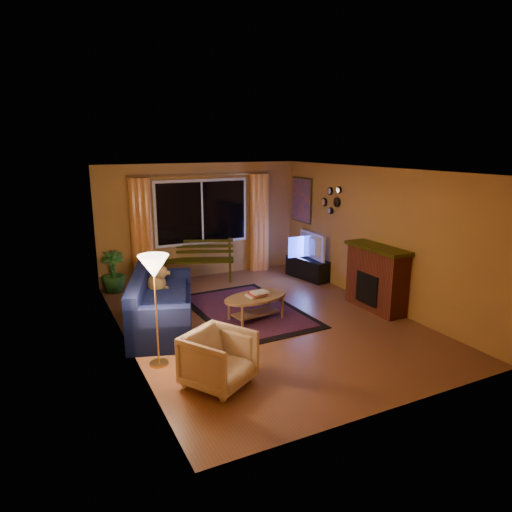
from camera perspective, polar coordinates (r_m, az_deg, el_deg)
name	(u,v)px	position (r m, az deg, el deg)	size (l,w,h in m)	color
floor	(264,321)	(7.79, 0.99, -8.07)	(4.50, 6.00, 0.02)	brown
ceiling	(265,169)	(7.23, 1.07, 10.78)	(4.50, 6.00, 0.02)	white
wall_back	(201,221)	(10.13, -6.84, 4.40)	(4.50, 0.02, 2.50)	#BA833A
wall_left	(122,264)	(6.71, -16.39, -0.95)	(0.02, 6.00, 2.50)	#BA833A
wall_right	(373,236)	(8.66, 14.44, 2.45)	(0.02, 6.00, 2.50)	#BA833A
window	(202,212)	(10.04, -6.75, 5.47)	(2.00, 0.02, 1.30)	black
curtain_rod	(202,175)	(9.91, -6.79, 10.02)	(0.03, 0.03, 3.20)	#BF8C3F
curtain_left	(142,233)	(9.67, -14.12, 2.84)	(0.36, 0.36, 2.24)	orange
curtain_right	(259,223)	(10.55, 0.35, 4.17)	(0.36, 0.36, 2.24)	orange
bench	(199,270)	(9.96, -7.17, -1.80)	(1.51, 0.44, 0.45)	#2F2F05
potted_plant	(113,272)	(9.52, -17.42, -1.92)	(0.46, 0.46, 0.83)	#235B1E
sofa	(162,302)	(7.51, -11.68, -5.60)	(0.91, 2.13, 0.86)	#0E143F
dog	(157,279)	(7.89, -12.32, -2.78)	(0.34, 0.47, 0.51)	olive
armchair	(219,357)	(5.71, -4.69, -12.44)	(0.73, 0.69, 0.75)	beige
floor_lamp	(156,311)	(6.17, -12.37, -6.77)	(0.25, 0.25, 1.52)	#BF8C3F
rug	(247,310)	(8.18, -1.11, -6.81)	(1.70, 2.68, 0.02)	maroon
coffee_table	(256,308)	(7.72, -0.02, -6.50)	(1.16, 1.16, 0.42)	olive
tv_console	(308,268)	(10.12, 6.48, -1.53)	(0.36, 1.09, 0.45)	black
television	(308,246)	(10.00, 6.56, 1.28)	(0.98, 0.13, 0.56)	black
fireplace	(377,279)	(8.40, 14.83, -2.85)	(0.40, 1.20, 1.10)	maroon
mirror_cluster	(331,199)	(9.56, 9.33, 7.08)	(0.06, 0.60, 0.56)	black
painting	(301,200)	(10.53, 5.69, 6.99)	(0.04, 0.76, 0.96)	#D75B21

